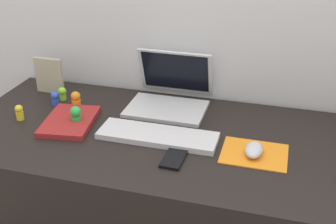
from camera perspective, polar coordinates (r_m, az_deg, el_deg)
back_wall at (r=1.83m, az=4.43°, el=3.23°), size 2.78×0.05×1.54m
desk at (r=1.73m, az=1.29°, el=-13.94°), size 1.58×0.68×0.74m
laptop at (r=1.72m, az=0.33°, el=2.63°), size 0.30×0.28×0.20m
keyboard at (r=1.50m, az=-1.36°, el=-3.11°), size 0.41×0.13×0.02m
mousepad at (r=1.44m, az=11.19°, el=-5.36°), size 0.21×0.17×0.00m
mouse at (r=1.42m, az=11.14°, el=-4.86°), size 0.06×0.10×0.03m
cell_phone at (r=1.39m, az=0.85°, el=-5.96°), size 0.07×0.13×0.01m
notebook_pad at (r=1.63m, az=-12.71°, el=-1.17°), size 0.20×0.26×0.02m
picture_frame at (r=1.89m, az=-15.25°, el=4.61°), size 0.12×0.02×0.15m
toy_figurine_yellow at (r=1.70m, az=-18.82°, el=-0.02°), size 0.03×0.03×0.06m
toy_figurine_orange at (r=1.74m, az=-11.92°, el=1.62°), size 0.04×0.04×0.07m
toy_figurine_blue at (r=1.77m, az=-14.52°, el=1.77°), size 0.03×0.03×0.06m
toy_figurine_green at (r=1.61m, az=-11.92°, el=-0.37°), size 0.04×0.04×0.07m
toy_figurine_lime at (r=1.82m, az=-13.61°, el=2.41°), size 0.03×0.03×0.05m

